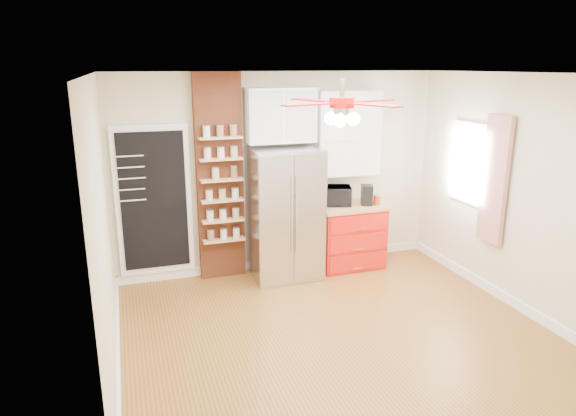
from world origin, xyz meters
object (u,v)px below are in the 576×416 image
object	(u,v)px
coffee_maker	(367,195)
ceiling_fan	(342,103)
canister_left	(377,200)
red_cabinet	(349,236)
toaster_oven	(334,196)
pantry_jar_oats	(215,174)
fridge	(285,214)

from	to	relation	value
coffee_maker	ceiling_fan	bearing A→B (deg)	-105.92
canister_left	ceiling_fan	bearing A→B (deg)	-128.96
red_cabinet	coffee_maker	world-z (taller)	coffee_maker
ceiling_fan	coffee_maker	xyz separation A→B (m)	(1.14, 1.63, -1.38)
red_cabinet	toaster_oven	distance (m)	0.62
ceiling_fan	red_cabinet	bearing A→B (deg)	61.29
canister_left	pantry_jar_oats	size ratio (longest dim) A/B	0.92
coffee_maker	pantry_jar_oats	world-z (taller)	pantry_jar_oats
fridge	ceiling_fan	size ratio (longest dim) A/B	1.25
coffee_maker	fridge	bearing A→B (deg)	-160.81
canister_left	toaster_oven	bearing A→B (deg)	161.49
fridge	red_cabinet	world-z (taller)	fridge
ceiling_fan	pantry_jar_oats	xyz separation A→B (m)	(-0.92, 1.79, -0.98)
coffee_maker	pantry_jar_oats	xyz separation A→B (m)	(-2.07, 0.16, 0.40)
canister_left	pantry_jar_oats	xyz separation A→B (m)	(-2.20, 0.21, 0.48)
toaster_oven	canister_left	xyz separation A→B (m)	(0.57, -0.19, -0.07)
fridge	pantry_jar_oats	distance (m)	1.06
pantry_jar_oats	fridge	bearing A→B (deg)	-10.54
red_cabinet	ceiling_fan	bearing A→B (deg)	-118.71
ceiling_fan	coffee_maker	world-z (taller)	ceiling_fan
coffee_maker	pantry_jar_oats	size ratio (longest dim) A/B	2.00
ceiling_fan	fridge	bearing A→B (deg)	91.76
toaster_oven	pantry_jar_oats	world-z (taller)	pantry_jar_oats
toaster_oven	red_cabinet	bearing A→B (deg)	-4.54
toaster_oven	coffee_maker	distance (m)	0.46
coffee_maker	pantry_jar_oats	bearing A→B (deg)	-165.34
red_cabinet	coffee_maker	xyz separation A→B (m)	(0.22, -0.05, 0.59)
red_cabinet	canister_left	bearing A→B (deg)	-15.95
fridge	coffee_maker	distance (m)	1.21
fridge	red_cabinet	xyz separation A→B (m)	(0.97, 0.05, -0.42)
fridge	pantry_jar_oats	xyz separation A→B (m)	(-0.87, 0.16, 0.57)
fridge	coffee_maker	world-z (taller)	fridge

